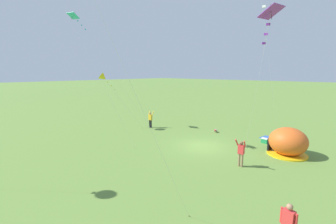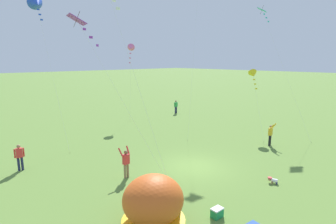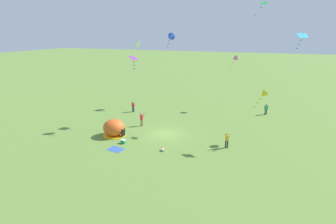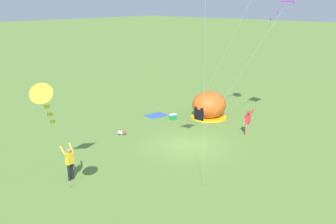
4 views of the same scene
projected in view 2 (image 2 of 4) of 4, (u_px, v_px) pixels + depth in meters
The scene contains 13 objects.
ground_plane at pixel (194, 167), 17.36m from camera, with size 300.00×300.00×0.00m, color olive.
popup_tent at pixel (153, 200), 11.31m from camera, with size 2.81×2.81×2.10m.
cooler_box at pixel (217, 213), 11.75m from camera, with size 0.55×0.40×0.44m.
toddler_crawling at pixel (273, 180), 15.01m from camera, with size 0.37×0.55×0.32m.
person_with_toddler at pixel (176, 106), 34.52m from camera, with size 0.59×0.28×1.72m.
person_arms_raised at pixel (270, 134), 21.46m from camera, with size 0.68×0.51×1.89m.
person_flying_kite at pixel (126, 162), 15.55m from camera, with size 0.68×0.48×1.89m.
person_far_back at pixel (20, 156), 16.60m from camera, with size 0.58×0.31×1.72m.
kite_pink at pixel (131, 48), 30.66m from camera, with size 2.14×2.18×8.83m.
kite_purple at pixel (80, 25), 13.87m from camera, with size 3.32×5.04×9.47m.
kite_blue at pixel (36, 4), 21.80m from camera, with size 1.33×6.31×12.32m.
kite_cyan at pixel (263, 13), 27.05m from camera, with size 3.90×7.66×12.49m.
kite_yellow at pixel (253, 74), 25.37m from camera, with size 3.42×3.58×6.09m.
Camera 2 is at (-12.48, -10.65, 6.97)m, focal length 28.00 mm.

